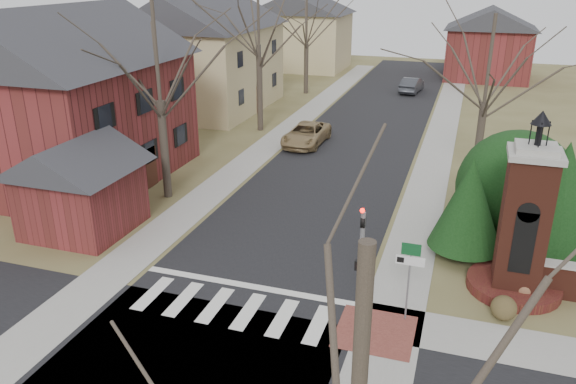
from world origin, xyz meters
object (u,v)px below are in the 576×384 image
at_px(traffic_signal_pole, 361,263).
at_px(sign_post, 410,266).
at_px(distant_car, 412,85).
at_px(pickup_truck, 306,134).
at_px(brick_gate_monument, 522,235).

height_order(traffic_signal_pole, sign_post, traffic_signal_pole).
relative_size(sign_post, distant_car, 0.66).
bearing_deg(pickup_truck, sign_post, -62.59).
relative_size(traffic_signal_pole, sign_post, 1.64).
relative_size(brick_gate_monument, distant_car, 1.55).
distance_m(traffic_signal_pole, distant_car, 37.86).
xyz_separation_m(traffic_signal_pole, distant_car, (-2.70, 37.71, -1.90)).
bearing_deg(sign_post, brick_gate_monument, 41.42).
distance_m(pickup_truck, distant_car, 19.17).
distance_m(sign_post, distant_car, 36.54).
distance_m(traffic_signal_pole, sign_post, 2.02).
xyz_separation_m(sign_post, brick_gate_monument, (3.41, 3.01, 0.22)).
xyz_separation_m(pickup_truck, distant_car, (4.56, 18.62, 0.01)).
bearing_deg(distant_car, pickup_truck, 82.53).
relative_size(pickup_truck, distant_car, 1.16).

